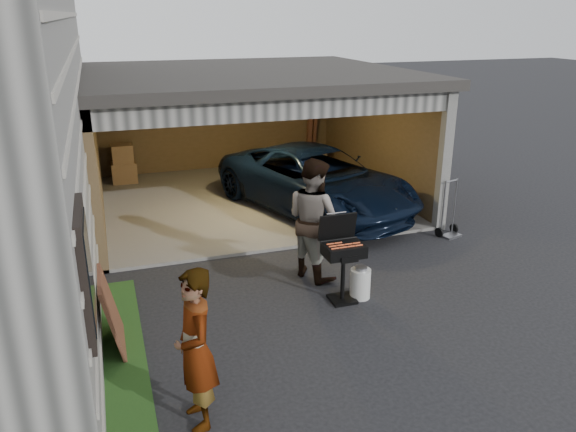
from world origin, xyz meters
name	(u,v)px	position (x,y,z in m)	size (l,w,h in m)	color
ground	(321,366)	(0.00, 0.00, 0.00)	(80.00, 80.00, 0.00)	black
garage	(242,116)	(0.76, 6.79, 1.87)	(6.80, 6.30, 2.90)	#605E59
minivan	(316,183)	(1.93, 5.20, 0.66)	(2.20, 4.78, 1.33)	black
woman	(195,350)	(-1.57, -0.50, 0.87)	(0.63, 0.41, 1.73)	#CAECFF
man	(314,219)	(0.80, 2.40, 0.97)	(0.95, 0.74, 1.95)	#44241B
bbq_grill	(343,252)	(0.90, 1.47, 0.76)	(0.58, 0.51, 1.29)	black
propane_tank	(360,283)	(1.19, 1.45, 0.23)	(0.30, 0.30, 0.46)	white
plywood_panel	(112,313)	(-2.34, 1.19, 0.50)	(0.04, 0.91, 1.02)	#542E1D
hand_truck	(449,225)	(3.88, 3.17, 0.21)	(0.48, 0.42, 1.10)	slate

